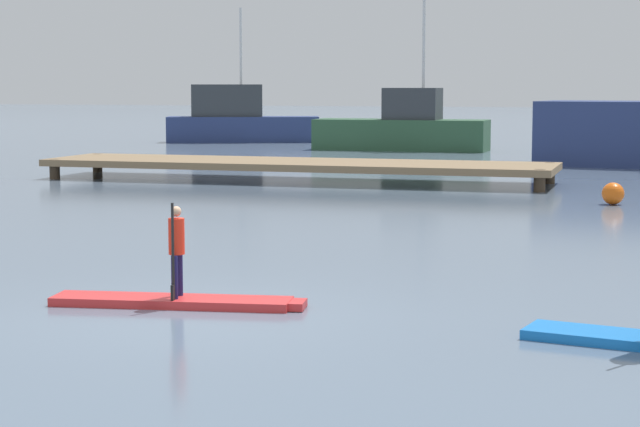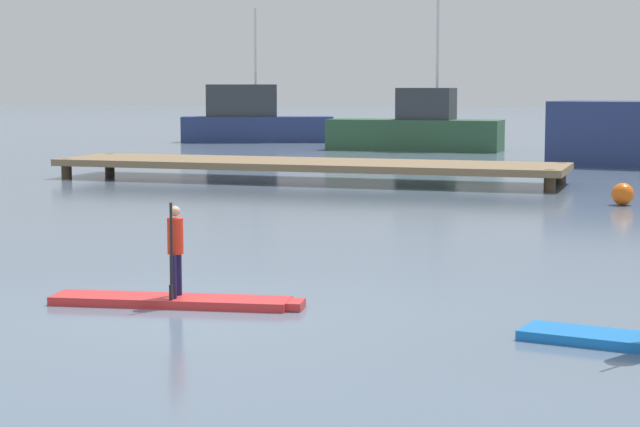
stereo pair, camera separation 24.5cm
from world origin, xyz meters
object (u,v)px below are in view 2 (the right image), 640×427
at_px(paddler_child_solo, 175,246).
at_px(mooring_buoy_mid, 623,194).
at_px(fishing_boat_green_midground, 417,128).
at_px(motor_boat_small_navy, 253,120).
at_px(paddleboard_near, 177,301).

xyz_separation_m(paddler_child_solo, mooring_buoy_mid, (4.34, 13.04, -0.46)).
xyz_separation_m(fishing_boat_green_midground, mooring_buoy_mid, (8.75, -18.53, -0.62)).
bearing_deg(paddler_child_solo, motor_boat_small_navy, 109.82).
bearing_deg(fishing_boat_green_midground, mooring_buoy_mid, -64.73).
height_order(fishing_boat_green_midground, mooring_buoy_mid, fishing_boat_green_midground).
relative_size(fishing_boat_green_midground, mooring_buoy_mid, 14.14).
xyz_separation_m(paddleboard_near, fishing_boat_green_midground, (-4.41, 31.56, 0.81)).
bearing_deg(paddleboard_near, mooring_buoy_mid, 71.58).
bearing_deg(paddleboard_near, paddler_child_solo, -99.76).
bearing_deg(motor_boat_small_navy, paddler_child_solo, -70.18).
height_order(paddleboard_near, paddler_child_solo, paddler_child_solo).
distance_m(paddleboard_near, mooring_buoy_mid, 13.73).
xyz_separation_m(paddler_child_solo, fishing_boat_green_midground, (-4.41, 31.57, 0.17)).
bearing_deg(paddler_child_solo, paddleboard_near, 80.24).
bearing_deg(paddler_child_solo, mooring_buoy_mid, 71.59).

